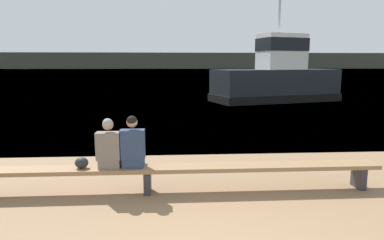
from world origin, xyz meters
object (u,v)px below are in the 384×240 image
object	(u,v)px
shopping_bag	(82,163)
tugboat_red	(276,80)
person_right	(133,146)
bench_main	(147,171)
person_left	(109,147)

from	to	relation	value
shopping_bag	tugboat_red	size ratio (longest dim) A/B	0.03
person_right	shopping_bag	size ratio (longest dim) A/B	4.03
person_right	tugboat_red	xyz separation A→B (m)	(7.30, 15.07, 0.42)
bench_main	tugboat_red	distance (m)	16.66
person_left	tugboat_red	bearing A→B (deg)	62.89
tugboat_red	shopping_bag	bearing A→B (deg)	135.12
shopping_bag	tugboat_red	xyz separation A→B (m)	(8.20, 15.08, 0.71)
person_left	person_right	bearing A→B (deg)	-0.19
person_left	tugboat_red	distance (m)	16.93
person_left	person_right	xyz separation A→B (m)	(0.42, -0.00, 0.02)
person_right	tugboat_red	world-z (taller)	tugboat_red
shopping_bag	tugboat_red	distance (m)	17.18
person_right	shopping_bag	bearing A→B (deg)	-179.03
person_left	shopping_bag	distance (m)	0.56
bench_main	shopping_bag	distance (m)	1.17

